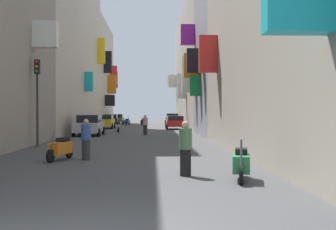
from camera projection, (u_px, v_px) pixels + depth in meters
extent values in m
plane|color=#424244|center=(137.00, 132.00, 35.06)|extent=(140.00, 140.00, 0.00)
cube|color=white|center=(45.00, 34.00, 21.56)|extent=(1.29, 0.58, 1.42)
cube|color=#BCB29E|center=(52.00, 20.00, 37.60)|extent=(6.00, 22.57, 20.86)
cube|color=yellow|center=(101.00, 51.00, 46.81)|extent=(0.82, 0.55, 2.99)
cube|color=#19B2BF|center=(89.00, 82.00, 37.88)|extent=(0.77, 0.61, 1.84)
cube|color=#BCB29E|center=(86.00, 74.00, 56.79)|extent=(6.00, 15.77, 14.14)
cube|color=black|center=(115.00, 80.00, 64.00)|extent=(0.76, 0.38, 2.64)
cube|color=red|center=(114.00, 75.00, 60.19)|extent=(1.02, 0.54, 2.78)
cube|color=black|center=(108.00, 62.00, 52.55)|extent=(1.02, 0.54, 2.85)
cube|color=orange|center=(112.00, 84.00, 57.07)|extent=(1.19, 0.57, 2.66)
cube|color=black|center=(110.00, 100.00, 53.72)|extent=(1.31, 0.53, 1.48)
cube|color=red|center=(208.00, 54.00, 22.25)|extent=(1.02, 0.36, 2.06)
cube|color=gray|center=(239.00, 13.00, 30.74)|extent=(6.00, 8.82, 18.85)
cube|color=purple|center=(188.00, 35.00, 34.23)|extent=(1.20, 0.48, 1.74)
cube|color=white|center=(189.00, 74.00, 33.73)|extent=(1.14, 0.59, 3.09)
cube|color=orange|center=(192.00, 65.00, 30.61)|extent=(1.22, 0.39, 1.86)
cube|color=black|center=(195.00, 61.00, 28.42)|extent=(1.19, 0.48, 1.71)
cube|color=green|center=(195.00, 86.00, 30.29)|extent=(0.79, 0.47, 1.53)
cube|color=#9E9384|center=(205.00, 70.00, 50.22)|extent=(6.00, 30.12, 14.03)
cube|color=white|center=(173.00, 81.00, 59.21)|extent=(1.29, 0.39, 1.87)
cube|color=white|center=(182.00, 86.00, 43.37)|extent=(0.97, 0.51, 2.68)
cube|color=yellow|center=(172.00, 81.00, 62.54)|extent=(1.28, 0.57, 1.47)
cube|color=#236638|center=(172.00, 120.00, 55.09)|extent=(1.72, 4.19, 0.67)
cube|color=black|center=(172.00, 116.00, 54.88)|extent=(1.51, 2.35, 0.57)
cylinder|color=black|center=(165.00, 122.00, 56.44)|extent=(0.18, 0.60, 0.60)
cylinder|color=black|center=(178.00, 122.00, 56.51)|extent=(0.18, 0.60, 0.60)
cylinder|color=black|center=(166.00, 123.00, 53.68)|extent=(0.18, 0.60, 0.60)
cylinder|color=black|center=(179.00, 123.00, 53.75)|extent=(0.18, 0.60, 0.60)
cube|color=black|center=(111.00, 121.00, 51.85)|extent=(1.76, 4.11, 0.66)
cube|color=black|center=(111.00, 116.00, 52.05)|extent=(1.55, 2.30, 0.49)
cylinder|color=black|center=(117.00, 123.00, 50.53)|extent=(0.18, 0.60, 0.60)
cylinder|color=black|center=(103.00, 123.00, 50.47)|extent=(0.18, 0.60, 0.60)
cylinder|color=black|center=(119.00, 123.00, 53.24)|extent=(0.18, 0.60, 0.60)
cylinder|color=black|center=(106.00, 123.00, 53.18)|extent=(0.18, 0.60, 0.60)
cube|color=#B7B7BC|center=(89.00, 127.00, 30.67)|extent=(1.83, 4.12, 0.69)
cube|color=black|center=(90.00, 119.00, 30.87)|extent=(1.61, 2.31, 0.58)
cylinder|color=black|center=(99.00, 132.00, 29.35)|extent=(0.18, 0.60, 0.60)
cylinder|color=black|center=(74.00, 132.00, 29.28)|extent=(0.18, 0.60, 0.60)
cylinder|color=black|center=(103.00, 131.00, 32.07)|extent=(0.18, 0.60, 0.60)
cylinder|color=black|center=(80.00, 131.00, 32.00)|extent=(0.18, 0.60, 0.60)
cube|color=#B21E1E|center=(175.00, 123.00, 41.43)|extent=(1.77, 3.96, 0.60)
cube|color=black|center=(175.00, 118.00, 41.23)|extent=(1.56, 2.22, 0.47)
cylinder|color=black|center=(166.00, 126.00, 42.71)|extent=(0.18, 0.60, 0.60)
cylinder|color=black|center=(183.00, 126.00, 42.77)|extent=(0.18, 0.60, 0.60)
cylinder|color=black|center=(167.00, 127.00, 40.09)|extent=(0.18, 0.60, 0.60)
cylinder|color=black|center=(185.00, 127.00, 40.16)|extent=(0.18, 0.60, 0.60)
cube|color=gold|center=(105.00, 122.00, 42.93)|extent=(1.82, 4.14, 0.69)
cube|color=black|center=(105.00, 117.00, 43.13)|extent=(1.60, 2.32, 0.47)
cylinder|color=black|center=(112.00, 126.00, 41.60)|extent=(0.18, 0.60, 0.60)
cylinder|color=black|center=(94.00, 126.00, 41.53)|extent=(0.18, 0.60, 0.60)
cylinder|color=black|center=(114.00, 125.00, 44.33)|extent=(0.18, 0.60, 0.60)
cylinder|color=black|center=(98.00, 125.00, 44.26)|extent=(0.18, 0.60, 0.60)
cube|color=slate|center=(117.00, 120.00, 57.40)|extent=(1.70, 4.27, 0.58)
cube|color=black|center=(117.00, 116.00, 57.61)|extent=(1.50, 2.39, 0.55)
cylinder|color=black|center=(122.00, 122.00, 56.03)|extent=(0.18, 0.60, 0.60)
cylinder|color=black|center=(110.00, 122.00, 55.96)|extent=(0.18, 0.60, 0.60)
cylinder|color=black|center=(124.00, 122.00, 58.84)|extent=(0.18, 0.60, 0.60)
cylinder|color=black|center=(112.00, 122.00, 58.78)|extent=(0.18, 0.60, 0.60)
cube|color=#2D4CAD|center=(128.00, 122.00, 52.52)|extent=(0.66, 1.10, 0.45)
cube|color=black|center=(127.00, 119.00, 52.32)|extent=(0.44, 0.62, 0.16)
cylinder|color=#4C4C51|center=(129.00, 119.00, 53.02)|extent=(0.12, 0.28, 0.68)
cylinder|color=black|center=(129.00, 123.00, 53.15)|extent=(0.21, 0.49, 0.48)
cylinder|color=black|center=(126.00, 124.00, 51.89)|extent=(0.21, 0.49, 0.48)
cube|color=orange|center=(60.00, 148.00, 15.19)|extent=(0.73, 1.25, 0.45)
cube|color=black|center=(63.00, 140.00, 15.41)|extent=(0.45, 0.62, 0.16)
cylinder|color=#4C4C51|center=(52.00, 141.00, 14.62)|extent=(0.13, 0.28, 0.68)
cylinder|color=black|center=(50.00, 156.00, 14.48)|extent=(0.22, 0.49, 0.48)
cylinder|color=black|center=(69.00, 152.00, 15.91)|extent=(0.22, 0.49, 0.48)
cube|color=#ADADB2|center=(118.00, 127.00, 35.71)|extent=(0.59, 1.08, 0.45)
cube|color=black|center=(118.00, 123.00, 35.52)|extent=(0.40, 0.60, 0.16)
cylinder|color=#4C4C51|center=(118.00, 123.00, 36.21)|extent=(0.10, 0.28, 0.68)
cylinder|color=black|center=(118.00, 129.00, 36.34)|extent=(0.17, 0.49, 0.48)
cylinder|color=black|center=(118.00, 130.00, 35.09)|extent=(0.17, 0.49, 0.48)
cube|color=#287F3D|center=(241.00, 163.00, 10.75)|extent=(0.65, 1.10, 0.45)
cube|color=black|center=(241.00, 151.00, 10.93)|extent=(0.43, 0.62, 0.16)
cylinder|color=#4C4C51|center=(241.00, 153.00, 10.24)|extent=(0.12, 0.28, 0.68)
cylinder|color=black|center=(241.00, 175.00, 10.12)|extent=(0.20, 0.49, 0.48)
cylinder|color=black|center=(241.00, 168.00, 11.38)|extent=(0.20, 0.49, 0.48)
cube|color=black|center=(143.00, 122.00, 52.53)|extent=(0.79, 1.26, 0.45)
cube|color=black|center=(144.00, 119.00, 52.32)|extent=(0.48, 0.63, 0.16)
cylinder|color=#4C4C51|center=(142.00, 119.00, 53.08)|extent=(0.14, 0.28, 0.68)
cylinder|color=black|center=(142.00, 123.00, 53.22)|extent=(0.25, 0.49, 0.48)
cylinder|color=black|center=(145.00, 124.00, 51.84)|extent=(0.25, 0.49, 0.48)
cylinder|color=#313131|center=(86.00, 150.00, 15.31)|extent=(0.36, 0.36, 0.76)
cylinder|color=#335199|center=(86.00, 132.00, 15.30)|extent=(0.42, 0.42, 0.60)
sphere|color=tan|center=(86.00, 122.00, 15.30)|extent=(0.21, 0.21, 0.21)
cylinder|color=#252525|center=(145.00, 130.00, 31.63)|extent=(0.41, 0.41, 0.76)
cylinder|color=pink|center=(145.00, 121.00, 31.62)|extent=(0.48, 0.48, 0.60)
sphere|color=tan|center=(145.00, 116.00, 31.62)|extent=(0.21, 0.21, 0.21)
cylinder|color=black|center=(185.00, 163.00, 11.51)|extent=(0.45, 0.45, 0.77)
cylinder|color=#4C724C|center=(185.00, 139.00, 11.51)|extent=(0.54, 0.54, 0.61)
sphere|color=tan|center=(185.00, 125.00, 11.50)|extent=(0.21, 0.21, 0.21)
cylinder|color=#2D2D2D|center=(37.00, 110.00, 21.05)|extent=(0.12, 0.12, 3.82)
cube|color=black|center=(37.00, 67.00, 21.03)|extent=(0.26, 0.26, 0.75)
sphere|color=red|center=(36.00, 62.00, 20.88)|extent=(0.14, 0.14, 0.14)
sphere|color=orange|center=(36.00, 66.00, 20.89)|extent=(0.14, 0.14, 0.14)
sphere|color=green|center=(36.00, 71.00, 20.89)|extent=(0.14, 0.14, 0.14)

